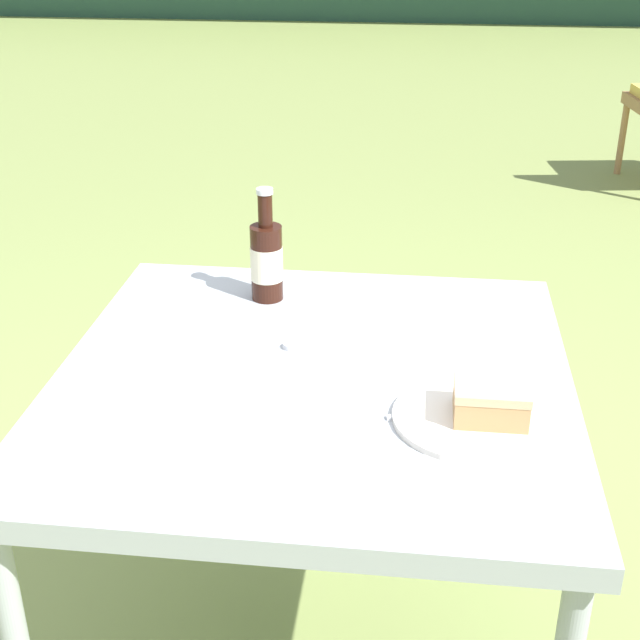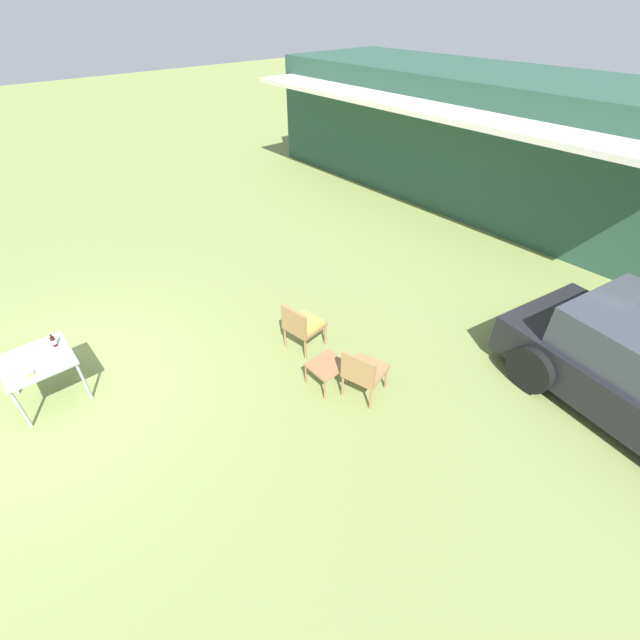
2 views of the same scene
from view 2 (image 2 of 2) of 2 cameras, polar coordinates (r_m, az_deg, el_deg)
ground_plane at (r=7.41m, az=-31.80°, el=-8.55°), size 60.00×60.00×0.00m
cabin_building at (r=13.49m, az=19.72°, el=22.33°), size 11.81×5.13×3.11m
wicker_chair_cushioned at (r=6.79m, az=-2.39°, el=-0.56°), size 0.58×0.60×0.85m
wicker_chair_plain at (r=6.02m, az=5.74°, el=-6.79°), size 0.64×0.66×0.85m
garden_side_table at (r=6.26m, az=0.92°, el=-6.23°), size 0.48×0.50×0.38m
patio_table at (r=7.02m, az=-33.52°, el=-4.80°), size 0.87×0.87×0.72m
cake_on_plate at (r=6.75m, az=-34.24°, el=-5.89°), size 0.24×0.24×0.07m
cola_bottle_near at (r=7.04m, az=-31.99°, el=-2.41°), size 0.06×0.06×0.23m
fork at (r=6.81m, az=-34.19°, el=-5.67°), size 0.16×0.06×0.01m
loose_bottle_cap at (r=7.02m, az=-33.18°, el=-3.88°), size 0.03×0.03×0.01m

